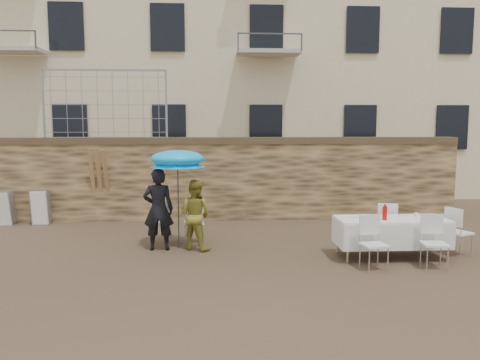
{
  "coord_description": "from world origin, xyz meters",
  "views": [
    {
      "loc": [
        -0.18,
        -7.66,
        2.54
      ],
      "look_at": [
        0.4,
        2.2,
        1.4
      ],
      "focal_mm": 35.0,
      "sensor_mm": 36.0,
      "label": 1
    }
  ],
  "objects": [
    {
      "name": "chair_stack_left",
      "position": [
        -5.51,
        4.64,
        0.46
      ],
      "size": [
        0.46,
        0.47,
        0.92
      ],
      "primitive_type": null,
      "color": "white",
      "rests_on": "ground"
    },
    {
      "name": "table_chair_front_left",
      "position": [
        2.66,
        0.26,
        0.48
      ],
      "size": [
        0.56,
        0.56,
        0.96
      ],
      "primitive_type": null,
      "rotation": [
        0.0,
        0.0,
        0.18
      ],
      "color": "white",
      "rests_on": "ground"
    },
    {
      "name": "soda_bottle",
      "position": [
        3.06,
        0.86,
        0.91
      ],
      "size": [
        0.09,
        0.09,
        0.26
      ],
      "primitive_type": "cylinder",
      "color": "red",
      "rests_on": "banquet_table"
    },
    {
      "name": "couple_chair_right",
      "position": [
        -0.6,
        2.4,
        0.48
      ],
      "size": [
        0.54,
        0.54,
        0.96
      ],
      "primitive_type": null,
      "rotation": [
        0.0,
        0.0,
        3.27
      ],
      "color": "white",
      "rests_on": "ground"
    },
    {
      "name": "apartment_building",
      "position": [
        0.0,
        12.0,
        7.5
      ],
      "size": [
        20.0,
        8.0,
        15.0
      ],
      "primitive_type": "cube",
      "color": "beige",
      "rests_on": "ground"
    },
    {
      "name": "chair_stack_right",
      "position": [
        -4.61,
        4.64,
        0.46
      ],
      "size": [
        0.46,
        0.4,
        0.92
      ],
      "primitive_type": null,
      "color": "white",
      "rests_on": "ground"
    },
    {
      "name": "banquet_table",
      "position": [
        3.26,
        1.01,
        0.73
      ],
      "size": [
        2.1,
        0.85,
        0.78
      ],
      "color": "white",
      "rests_on": "ground"
    },
    {
      "name": "couple_chair_left",
      "position": [
        -1.3,
        2.4,
        0.48
      ],
      "size": [
        0.49,
        0.49,
        0.96
      ],
      "primitive_type": null,
      "rotation": [
        0.0,
        0.0,
        3.13
      ],
      "color": "white",
      "rests_on": "ground"
    },
    {
      "name": "ground",
      "position": [
        0.0,
        0.0,
        0.0
      ],
      "size": [
        80.0,
        80.0,
        0.0
      ],
      "primitive_type": "plane",
      "color": "brown",
      "rests_on": "ground"
    },
    {
      "name": "table_chair_back",
      "position": [
        3.46,
        1.81,
        0.48
      ],
      "size": [
        0.58,
        0.58,
        0.96
      ],
      "primitive_type": null,
      "rotation": [
        0.0,
        0.0,
        2.9
      ],
      "color": "white",
      "rests_on": "ground"
    },
    {
      "name": "chain_link_fence",
      "position": [
        -3.0,
        5.0,
        3.1
      ],
      "size": [
        3.2,
        0.06,
        1.8
      ],
      "primitive_type": null,
      "color": "gray",
      "rests_on": "stone_wall"
    },
    {
      "name": "table_chair_front_right",
      "position": [
        3.76,
        0.26,
        0.48
      ],
      "size": [
        0.53,
        0.53,
        0.96
      ],
      "primitive_type": null,
      "rotation": [
        0.0,
        0.0,
        -0.11
      ],
      "color": "white",
      "rests_on": "ground"
    },
    {
      "name": "man_suit",
      "position": [
        -1.3,
        1.85,
        0.85
      ],
      "size": [
        0.63,
        0.42,
        1.69
      ],
      "primitive_type": "imported",
      "rotation": [
        0.0,
        0.0,
        3.17
      ],
      "color": "black",
      "rests_on": "ground"
    },
    {
      "name": "wood_planks",
      "position": [
        -3.01,
        4.71,
        1.0
      ],
      "size": [
        0.7,
        0.2,
        2.0
      ],
      "primitive_type": null,
      "color": "#A37749",
      "rests_on": "ground"
    },
    {
      "name": "umbrella",
      "position": [
        -0.9,
        1.95,
        1.81
      ],
      "size": [
        1.15,
        1.15,
        1.93
      ],
      "color": "#3F3F44",
      "rests_on": "ground"
    },
    {
      "name": "woman_dress",
      "position": [
        -0.55,
        1.85,
        0.73
      ],
      "size": [
        0.89,
        0.83,
        1.45
      ],
      "primitive_type": "imported",
      "rotation": [
        0.0,
        0.0,
        2.62
      ],
      "color": "gold",
      "rests_on": "ground"
    },
    {
      "name": "table_chair_side",
      "position": [
        4.66,
        1.11,
        0.48
      ],
      "size": [
        0.64,
        0.64,
        0.96
      ],
      "primitive_type": null,
      "rotation": [
        0.0,
        0.0,
        2.0
      ],
      "color": "white",
      "rests_on": "ground"
    },
    {
      "name": "stone_wall",
      "position": [
        0.0,
        5.0,
        1.1
      ],
      "size": [
        13.0,
        0.5,
        2.2
      ],
      "primitive_type": "cube",
      "color": "olive",
      "rests_on": "ground"
    }
  ]
}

